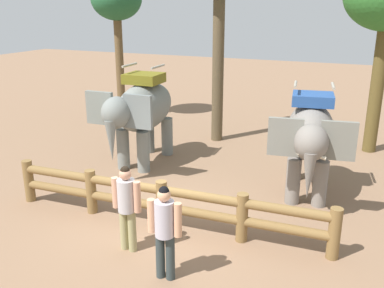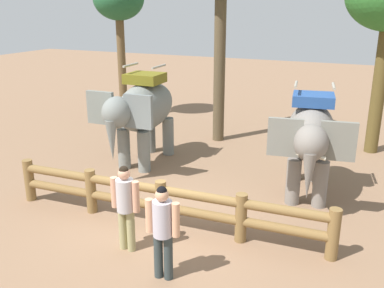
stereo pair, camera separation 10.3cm
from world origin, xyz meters
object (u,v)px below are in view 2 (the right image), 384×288
at_px(elephant_center, 310,136).
at_px(tourist_man_in_blue, 163,226).
at_px(tourist_woman_in_black, 125,202).
at_px(tree_back_center, 119,3).
at_px(elephant_near_left, 142,110).
at_px(log_fence, 161,200).

xyz_separation_m(elephant_center, tourist_man_in_blue, (-1.68, -4.57, -0.57)).
relative_size(tourist_woman_in_black, tree_back_center, 0.31).
relative_size(elephant_center, tree_back_center, 0.58).
distance_m(elephant_near_left, tourist_man_in_blue, 5.94).
bearing_deg(elephant_center, tree_back_center, 150.49).
distance_m(elephant_near_left, tourist_woman_in_black, 4.94).
bearing_deg(tourist_woman_in_black, elephant_center, 55.54).
distance_m(elephant_center, tourist_man_in_blue, 4.90).
relative_size(tourist_man_in_blue, tree_back_center, 0.31).
bearing_deg(log_fence, tourist_man_in_blue, -60.72).
bearing_deg(tourist_woman_in_black, log_fence, 82.19).
height_order(tourist_man_in_blue, tree_back_center, tree_back_center).
xyz_separation_m(log_fence, tourist_man_in_blue, (0.94, -1.67, 0.41)).
height_order(elephant_near_left, tourist_man_in_blue, elephant_near_left).
xyz_separation_m(elephant_center, tree_back_center, (-8.54, 4.83, 3.12)).
xyz_separation_m(elephant_center, tourist_woman_in_black, (-2.77, -4.03, -0.56)).
height_order(log_fence, tourist_woman_in_black, tourist_woman_in_black).
relative_size(elephant_near_left, tourist_woman_in_black, 1.96).
height_order(elephant_center, tourist_woman_in_black, elephant_center).
xyz_separation_m(elephant_near_left, tree_back_center, (-3.60, 4.48, 3.04)).
distance_m(elephant_near_left, tree_back_center, 6.50).
relative_size(elephant_near_left, elephant_center, 1.03).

